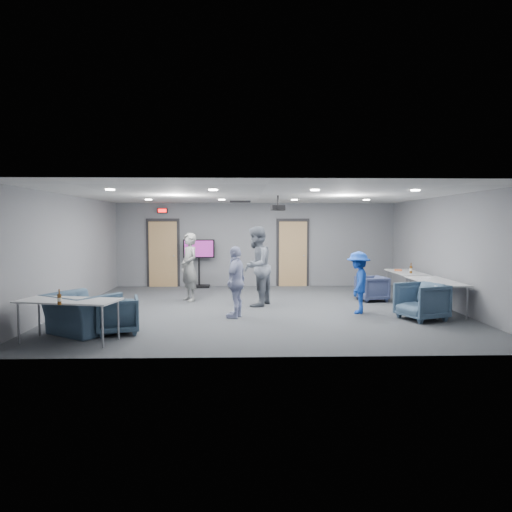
{
  "coord_description": "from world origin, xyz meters",
  "views": [
    {
      "loc": [
        -0.41,
        -10.79,
        2.02
      ],
      "look_at": [
        -0.09,
        0.89,
        1.2
      ],
      "focal_mm": 32.0,
      "sensor_mm": 36.0,
      "label": 1
    }
  ],
  "objects_px": {
    "person_a": "(189,267)",
    "tv_stand": "(199,260)",
    "person_b": "(256,266)",
    "chair_right_a": "(372,288)",
    "person_d": "(358,282)",
    "chair_right_c": "(421,301)",
    "table_right_b": "(436,282)",
    "table_front_left": "(69,302)",
    "table_right_a": "(406,274)",
    "bottle_right": "(411,269)",
    "chair_front_a": "(118,315)",
    "chair_front_b": "(81,313)",
    "person_c": "(236,282)",
    "bottle_front": "(59,299)",
    "projector": "(278,208)"
  },
  "relations": [
    {
      "from": "chair_right_c",
      "to": "tv_stand",
      "type": "height_order",
      "value": "tv_stand"
    },
    {
      "from": "chair_front_b",
      "to": "person_d",
      "type": "bearing_deg",
      "value": -128.82
    },
    {
      "from": "chair_right_a",
      "to": "chair_front_a",
      "type": "height_order",
      "value": "chair_front_a"
    },
    {
      "from": "bottle_right",
      "to": "chair_front_a",
      "type": "bearing_deg",
      "value": -153.24
    },
    {
      "from": "person_d",
      "to": "table_right_a",
      "type": "relative_size",
      "value": 0.84
    },
    {
      "from": "person_d",
      "to": "person_c",
      "type": "bearing_deg",
      "value": -62.91
    },
    {
      "from": "person_c",
      "to": "chair_front_a",
      "type": "relative_size",
      "value": 2.06
    },
    {
      "from": "person_d",
      "to": "chair_front_b",
      "type": "xyz_separation_m",
      "value": [
        -5.6,
        -1.78,
        -0.33
      ]
    },
    {
      "from": "person_a",
      "to": "person_c",
      "type": "relative_size",
      "value": 1.15
    },
    {
      "from": "chair_right_c",
      "to": "table_right_b",
      "type": "bearing_deg",
      "value": 121.67
    },
    {
      "from": "chair_front_a",
      "to": "tv_stand",
      "type": "height_order",
      "value": "tv_stand"
    },
    {
      "from": "person_d",
      "to": "bottle_right",
      "type": "relative_size",
      "value": 5.02
    },
    {
      "from": "person_b",
      "to": "projector",
      "type": "distance_m",
      "value": 1.57
    },
    {
      "from": "chair_front_b",
      "to": "table_front_left",
      "type": "bearing_deg",
      "value": 124.92
    },
    {
      "from": "chair_right_c",
      "to": "chair_front_b",
      "type": "xyz_separation_m",
      "value": [
        -6.76,
        -1.03,
        -0.02
      ]
    },
    {
      "from": "person_b",
      "to": "person_a",
      "type": "bearing_deg",
      "value": -91.57
    },
    {
      "from": "person_b",
      "to": "chair_right_a",
      "type": "distance_m",
      "value": 3.19
    },
    {
      "from": "person_a",
      "to": "person_d",
      "type": "distance_m",
      "value": 4.4
    },
    {
      "from": "person_b",
      "to": "bottle_right",
      "type": "xyz_separation_m",
      "value": [
        4.08,
        0.62,
        -0.15
      ]
    },
    {
      "from": "chair_front_a",
      "to": "chair_right_c",
      "type": "bearing_deg",
      "value": 174.45
    },
    {
      "from": "table_right_b",
      "to": "tv_stand",
      "type": "xyz_separation_m",
      "value": [
        -5.83,
        4.28,
        0.18
      ]
    },
    {
      "from": "table_front_left",
      "to": "tv_stand",
      "type": "height_order",
      "value": "tv_stand"
    },
    {
      "from": "person_a",
      "to": "tv_stand",
      "type": "height_order",
      "value": "person_a"
    },
    {
      "from": "chair_right_c",
      "to": "table_right_a",
      "type": "relative_size",
      "value": 0.52
    },
    {
      "from": "chair_right_a",
      "to": "table_front_left",
      "type": "bearing_deg",
      "value": -68.05
    },
    {
      "from": "chair_front_a",
      "to": "bottle_right",
      "type": "distance_m",
      "value": 7.55
    },
    {
      "from": "person_d",
      "to": "chair_front_a",
      "type": "height_order",
      "value": "person_d"
    },
    {
      "from": "person_c",
      "to": "person_d",
      "type": "distance_m",
      "value": 2.79
    },
    {
      "from": "table_front_left",
      "to": "bottle_front",
      "type": "bearing_deg",
      "value": -73.07
    },
    {
      "from": "chair_front_b",
      "to": "bottle_right",
      "type": "xyz_separation_m",
      "value": [
        7.4,
        3.39,
        0.46
      ]
    },
    {
      "from": "chair_front_a",
      "to": "table_right_a",
      "type": "relative_size",
      "value": 0.45
    },
    {
      "from": "chair_right_a",
      "to": "table_right_b",
      "type": "bearing_deg",
      "value": 23.44
    },
    {
      "from": "person_c",
      "to": "table_right_b",
      "type": "distance_m",
      "value": 4.6
    },
    {
      "from": "table_right_b",
      "to": "table_front_left",
      "type": "bearing_deg",
      "value": 108.42
    },
    {
      "from": "chair_right_c",
      "to": "table_front_left",
      "type": "height_order",
      "value": "chair_right_c"
    },
    {
      "from": "person_b",
      "to": "projector",
      "type": "height_order",
      "value": "projector"
    },
    {
      "from": "person_d",
      "to": "chair_front_b",
      "type": "distance_m",
      "value": 5.89
    },
    {
      "from": "person_b",
      "to": "chair_right_c",
      "type": "bearing_deg",
      "value": 86.0
    },
    {
      "from": "person_d",
      "to": "chair_right_c",
      "type": "bearing_deg",
      "value": 75.82
    },
    {
      "from": "table_right_b",
      "to": "tv_stand",
      "type": "height_order",
      "value": "tv_stand"
    },
    {
      "from": "person_a",
      "to": "chair_front_a",
      "type": "height_order",
      "value": "person_a"
    },
    {
      "from": "chair_front_b",
      "to": "person_a",
      "type": "bearing_deg",
      "value": -80.49
    },
    {
      "from": "person_c",
      "to": "tv_stand",
      "type": "distance_m",
      "value": 4.93
    },
    {
      "from": "chair_front_b",
      "to": "projector",
      "type": "bearing_deg",
      "value": -115.14
    },
    {
      "from": "person_b",
      "to": "person_d",
      "type": "xyz_separation_m",
      "value": [
        2.29,
        -0.98,
        -0.28
      ]
    },
    {
      "from": "tv_stand",
      "to": "chair_front_b",
      "type": "bearing_deg",
      "value": -104.46
    },
    {
      "from": "chair_right_c",
      "to": "chair_front_b",
      "type": "height_order",
      "value": "chair_right_c"
    },
    {
      "from": "table_right_a",
      "to": "bottle_right",
      "type": "height_order",
      "value": "bottle_right"
    },
    {
      "from": "table_front_left",
      "to": "chair_right_a",
      "type": "bearing_deg",
      "value": 43.82
    },
    {
      "from": "chair_right_c",
      "to": "person_d",
      "type": "bearing_deg",
      "value": -143.36
    }
  ]
}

